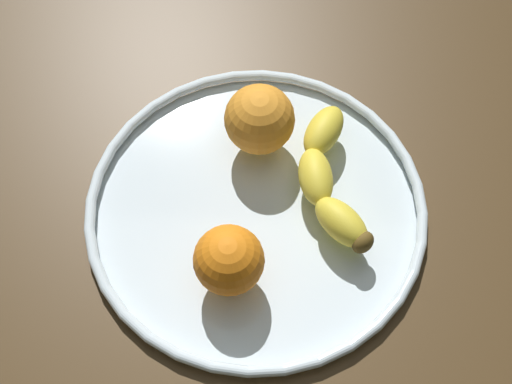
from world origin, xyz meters
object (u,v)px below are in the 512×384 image
at_px(banana, 328,179).
at_px(orange_back_left, 259,119).
at_px(orange_front_right, 229,260).
at_px(fruit_bowl, 256,209).

distance_m(banana, orange_back_left, 0.10).
xyz_separation_m(banana, orange_front_right, (0.11, -0.10, 0.02)).
bearing_deg(fruit_bowl, orange_front_right, -15.95).
bearing_deg(orange_back_left, fruit_bowl, 0.41).
relative_size(orange_front_right, orange_back_left, 0.92).
height_order(fruit_bowl, orange_front_right, orange_front_right).
bearing_deg(orange_back_left, orange_front_right, -7.72).
xyz_separation_m(fruit_bowl, banana, (-0.03, 0.08, 0.03)).
bearing_deg(orange_front_right, orange_back_left, 172.28).
distance_m(banana, orange_front_right, 0.15).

